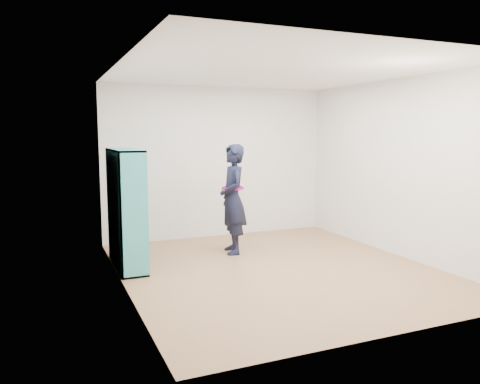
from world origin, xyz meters
name	(u,v)px	position (x,y,z in m)	size (l,w,h in m)	color
floor	(277,269)	(0.00, 0.00, 0.00)	(4.50, 4.50, 0.00)	#9C6C47
ceiling	(279,71)	(0.00, 0.00, 2.60)	(4.50, 4.50, 0.00)	white
wall_left	(122,178)	(-2.00, 0.00, 1.30)	(0.02, 4.50, 2.60)	silver
wall_right	(398,168)	(2.00, 0.00, 1.30)	(0.02, 4.50, 2.60)	silver
wall_back	(218,163)	(0.00, 2.25, 1.30)	(4.00, 0.02, 2.60)	silver
wall_front	(398,193)	(0.00, -2.25, 1.30)	(4.00, 0.02, 2.60)	silver
bookshelf	(124,210)	(-1.84, 0.92, 0.78)	(0.35, 1.20, 1.60)	teal
person	(233,199)	(-0.21, 1.04, 0.83)	(0.48, 0.65, 1.65)	black
smartphone	(223,191)	(-0.34, 1.15, 0.93)	(0.01, 0.09, 0.13)	silver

